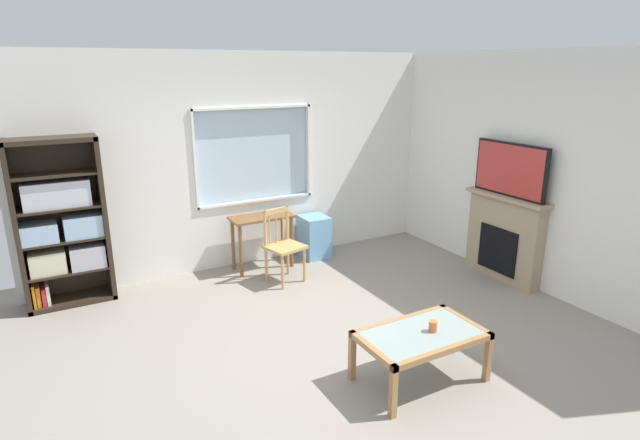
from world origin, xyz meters
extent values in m
cube|color=gray|center=(0.00, 0.00, -0.01)|extent=(6.40, 5.84, 0.02)
cube|color=white|center=(0.00, 2.42, 0.41)|extent=(5.40, 0.12, 0.82)
cube|color=white|center=(0.00, 2.42, 2.40)|extent=(5.40, 0.12, 0.67)
cube|color=white|center=(-1.66, 2.42, 1.45)|extent=(2.08, 0.12, 1.24)
cube|color=white|center=(1.83, 2.42, 1.45)|extent=(1.74, 0.12, 1.24)
cube|color=silver|center=(0.17, 2.43, 1.45)|extent=(1.57, 0.02, 1.24)
cube|color=white|center=(0.17, 2.36, 0.84)|extent=(1.63, 0.06, 0.03)
cube|color=white|center=(0.17, 2.36, 2.05)|extent=(1.63, 0.06, 0.03)
cube|color=white|center=(-0.62, 2.36, 1.45)|extent=(0.03, 0.06, 1.24)
cube|color=white|center=(0.95, 2.36, 1.45)|extent=(0.03, 0.06, 1.24)
cube|color=white|center=(2.76, 0.00, 1.37)|extent=(0.12, 5.04, 2.74)
cube|color=#2D2319|center=(-2.58, 2.17, 0.92)|extent=(0.05, 0.38, 1.85)
cube|color=#2D2319|center=(-1.73, 2.17, 0.92)|extent=(0.05, 0.38, 1.85)
cube|color=#2D2319|center=(-2.16, 2.17, 1.82)|extent=(0.90, 0.38, 0.05)
cube|color=#2D2319|center=(-2.16, 2.17, 0.03)|extent=(0.90, 0.38, 0.05)
cube|color=#2D2319|center=(-2.16, 2.35, 0.92)|extent=(0.90, 0.02, 1.85)
cube|color=#2D2319|center=(-2.16, 2.17, 0.38)|extent=(0.85, 0.36, 0.02)
cube|color=#2D2319|center=(-2.16, 2.17, 0.74)|extent=(0.85, 0.36, 0.02)
cube|color=#2D2319|center=(-2.16, 2.17, 1.10)|extent=(0.85, 0.36, 0.02)
cube|color=#2D2319|center=(-2.16, 2.17, 1.46)|extent=(0.85, 0.36, 0.02)
cube|color=beige|center=(-2.35, 2.16, 0.52)|extent=(0.36, 0.28, 0.25)
cube|color=#B2B2BC|center=(-1.95, 2.16, 0.52)|extent=(0.36, 0.32, 0.25)
cube|color=#9EBCDB|center=(-2.38, 2.16, 0.86)|extent=(0.36, 0.32, 0.20)
cube|color=#9EBCDB|center=(-1.96, 2.16, 0.88)|extent=(0.39, 0.30, 0.24)
cube|color=silver|center=(-2.17, 2.16, 1.26)|extent=(0.65, 0.27, 0.28)
cube|color=orange|center=(-2.53, 2.15, 0.18)|extent=(0.03, 0.26, 0.26)
cube|color=orange|center=(-2.49, 2.15, 0.16)|extent=(0.04, 0.21, 0.23)
cube|color=red|center=(-2.44, 2.15, 0.15)|extent=(0.04, 0.23, 0.20)
cube|color=white|center=(-2.40, 2.15, 0.16)|extent=(0.03, 0.23, 0.23)
cube|color=brown|center=(0.12, 2.07, 0.69)|extent=(0.80, 0.38, 0.03)
cylinder|color=brown|center=(-0.23, 1.93, 0.34)|extent=(0.04, 0.04, 0.68)
cylinder|color=brown|center=(0.47, 1.93, 0.34)|extent=(0.04, 0.04, 0.68)
cylinder|color=brown|center=(-0.23, 2.21, 0.34)|extent=(0.04, 0.04, 0.68)
cylinder|color=brown|center=(0.47, 2.21, 0.34)|extent=(0.04, 0.04, 0.68)
cube|color=tan|center=(0.18, 1.52, 0.45)|extent=(0.50, 0.49, 0.04)
cylinder|color=tan|center=(0.06, 1.33, 0.22)|extent=(0.04, 0.04, 0.43)
cylinder|color=tan|center=(0.39, 1.41, 0.22)|extent=(0.04, 0.04, 0.43)
cylinder|color=tan|center=(-0.02, 1.64, 0.22)|extent=(0.04, 0.04, 0.43)
cylinder|color=tan|center=(0.31, 1.72, 0.22)|extent=(0.04, 0.04, 0.43)
cylinder|color=tan|center=(-0.02, 1.64, 0.68)|extent=(0.04, 0.04, 0.45)
cylinder|color=tan|center=(0.31, 1.72, 0.68)|extent=(0.04, 0.04, 0.45)
cube|color=tan|center=(0.15, 1.68, 0.87)|extent=(0.36, 0.12, 0.06)
cylinder|color=tan|center=(0.04, 1.65, 0.65)|extent=(0.02, 0.02, 0.35)
cylinder|color=tan|center=(0.15, 1.68, 0.65)|extent=(0.02, 0.02, 0.35)
cylinder|color=tan|center=(0.25, 1.70, 0.65)|extent=(0.02, 0.02, 0.35)
cube|color=#72ADDB|center=(0.91, 2.12, 0.29)|extent=(0.35, 0.40, 0.58)
cube|color=tan|center=(2.61, 0.33, 0.51)|extent=(0.18, 1.04, 1.02)
cube|color=black|center=(2.51, 0.33, 0.38)|extent=(0.03, 0.57, 0.56)
cube|color=tan|center=(2.59, 0.33, 1.04)|extent=(0.26, 1.14, 0.04)
cube|color=black|center=(2.59, 0.33, 1.38)|extent=(0.05, 1.02, 0.64)
cube|color=#B2332D|center=(2.56, 0.33, 1.38)|extent=(0.01, 0.97, 0.59)
cube|color=#8C9E99|center=(0.28, -0.90, 0.44)|extent=(0.93, 0.52, 0.02)
cube|color=#A37547|center=(0.28, -1.19, 0.42)|extent=(1.03, 0.05, 0.05)
cube|color=#A37547|center=(0.28, -0.62, 0.42)|extent=(1.03, 0.05, 0.05)
cube|color=#A37547|center=(-0.21, -0.90, 0.42)|extent=(0.05, 0.62, 0.05)
cube|color=#A37547|center=(0.77, -0.90, 0.42)|extent=(0.05, 0.62, 0.05)
cube|color=#A37547|center=(-0.21, -1.19, 0.20)|extent=(0.05, 0.05, 0.40)
cube|color=#A37547|center=(0.77, -1.19, 0.20)|extent=(0.05, 0.05, 0.40)
cube|color=#A37547|center=(-0.21, -0.62, 0.20)|extent=(0.05, 0.05, 0.40)
cube|color=#A37547|center=(0.77, -0.62, 0.20)|extent=(0.05, 0.05, 0.40)
cylinder|color=orange|center=(0.38, -0.93, 0.49)|extent=(0.07, 0.07, 0.09)
camera|label=1|loc=(-2.28, -3.81, 2.55)|focal=28.84mm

